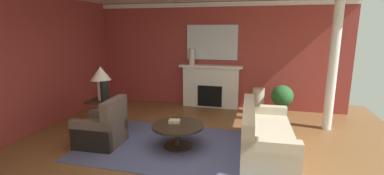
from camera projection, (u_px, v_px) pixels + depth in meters
The scene contains 18 objects.
ground_plane at pixel (178, 154), 5.07m from camera, with size 8.82×8.82×0.00m, color brown.
wall_fireplace at pixel (212, 55), 7.98m from camera, with size 7.38×0.12×2.98m, color #9E3833.
wall_window at pixel (27, 65), 5.88m from camera, with size 0.12×7.30×2.98m, color #9E3833.
crown_moulding at pixel (213, 4), 7.61m from camera, with size 7.38×0.08×0.12m, color white.
area_rug at pixel (178, 146), 5.36m from camera, with size 3.74×2.27×0.01m, color #4C517A.
fireplace at pixel (211, 87), 7.98m from camera, with size 1.80×0.35×1.23m.
mantel_mirror at pixel (212, 42), 7.82m from camera, with size 1.46×0.04×0.98m, color silver.
sofa at pixel (264, 136), 5.11m from camera, with size 1.00×2.14×0.85m.
armchair_near_window at pixel (102, 130), 5.40m from camera, with size 0.83×0.83×0.95m.
coffee_table at pixel (178, 130), 5.29m from camera, with size 1.00×1.00×0.45m.
side_table at pixel (103, 113), 6.19m from camera, with size 0.56×0.56×0.70m.
table_lamp at pixel (101, 77), 6.02m from camera, with size 0.44×0.44×0.75m.
vase_on_side_table at pixel (105, 91), 5.93m from camera, with size 0.18×0.18×0.46m, color black.
vase_tall_corner at pixel (258, 101), 7.41m from camera, with size 0.32×0.32×0.69m, color beige.
vase_mantel_left at pixel (192, 57), 7.88m from camera, with size 0.17×0.17×0.45m, color beige.
book_red_cover at pixel (174, 121), 5.38m from camera, with size 0.22×0.17×0.06m, color tan.
potted_plant at pixel (282, 98), 7.10m from camera, with size 0.56×0.56×0.83m.
column_white at pixel (333, 64), 6.02m from camera, with size 0.20×0.20×2.98m, color white.
Camera 1 is at (1.42, -4.49, 2.26)m, focal length 25.77 mm.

